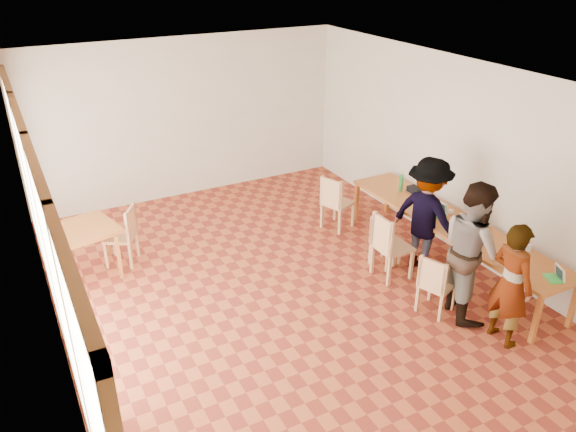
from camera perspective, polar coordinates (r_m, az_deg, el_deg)
name	(u,v)px	position (r m, az deg, el deg)	size (l,w,h in m)	color
ground	(287,291)	(8.08, -0.10, -7.67)	(8.00, 8.00, 0.00)	#AF4E2A
wall_back	(188,119)	(10.84, -10.16, 9.72)	(6.00, 0.10, 3.00)	beige
wall_front	(537,390)	(4.75, 23.97, -15.85)	(6.00, 0.10, 3.00)	beige
wall_right	(460,158)	(9.04, 17.05, 5.63)	(0.10, 8.00, 3.00)	beige
window_wall	(47,248)	(6.65, -23.33, -2.97)	(0.10, 8.00, 3.00)	white
ceiling	(287,79)	(6.87, -0.13, 13.73)	(6.00, 8.00, 0.04)	white
communal_table	(450,224)	(8.70, 16.16, -0.80)	(0.80, 4.00, 0.75)	#C16D2A
side_table	(83,233)	(8.71, -20.11, -1.63)	(0.90, 0.90, 0.75)	#C16D2A
chair_near	(435,280)	(7.60, 14.68, -6.29)	(0.52, 0.52, 0.46)	#E3AA71
chair_mid	(383,237)	(8.55, 9.63, -2.16)	(0.46, 0.46, 0.43)	#E3AA71
chair_far	(388,240)	(8.20, 10.11, -2.46)	(0.48, 0.48, 0.54)	#E3AA71
chair_empty	(335,198)	(9.52, 4.76, 1.86)	(0.58, 0.58, 0.51)	#E3AA71
chair_spare	(126,229)	(8.84, -16.16, -1.32)	(0.59, 0.59, 0.50)	#E3AA71
person_near	(511,284)	(7.26, 21.70, -6.47)	(0.59, 0.39, 1.62)	gray
person_mid	(472,250)	(7.58, 18.21, -3.31)	(0.91, 0.71, 1.88)	gray
person_far	(427,216)	(8.45, 13.94, 0.04)	(1.15, 0.66, 1.78)	gray
laptop_near	(556,276)	(7.68, 25.60, -5.49)	(0.25, 0.26, 0.18)	#3FD84C
laptop_mid	(464,226)	(8.46, 17.49, -0.99)	(0.26, 0.29, 0.22)	#3FD84C
laptop_far	(439,211)	(8.84, 15.11, 0.51)	(0.21, 0.24, 0.20)	#3FD84C
yellow_mug	(478,242)	(8.08, 18.73, -2.56)	(0.13, 0.13, 0.10)	gold
green_bottle	(401,183)	(9.49, 11.41, 3.29)	(0.07, 0.07, 0.28)	#248033
clear_glass	(529,248)	(8.21, 23.26, -2.98)	(0.07, 0.07, 0.09)	silver
condiment_cup	(451,212)	(8.92, 16.22, 0.43)	(0.08, 0.08, 0.06)	white
pink_phone	(480,232)	(8.49, 18.95, -1.52)	(0.05, 0.10, 0.01)	#F65495
black_pouch	(415,190)	(9.51, 12.79, 2.58)	(0.16, 0.26, 0.09)	black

